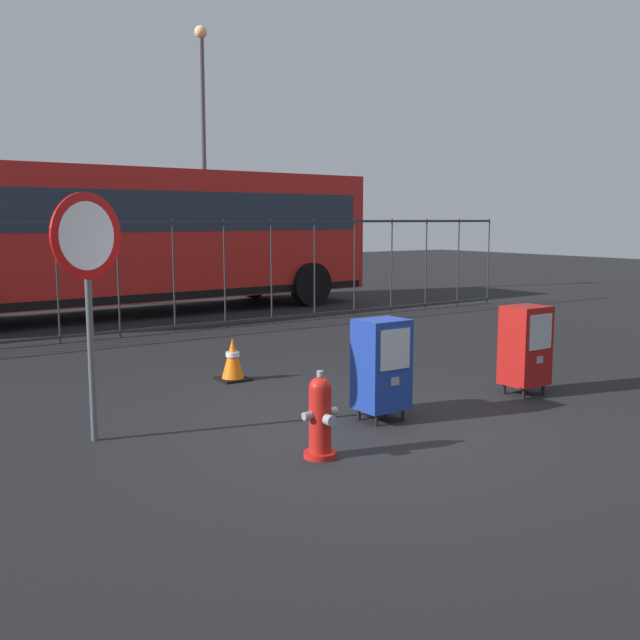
{
  "coord_description": "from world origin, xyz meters",
  "views": [
    {
      "loc": [
        -4.24,
        -5.33,
        2.0
      ],
      "look_at": [
        0.3,
        1.2,
        0.9
      ],
      "focal_mm": 41.26,
      "sensor_mm": 36.0,
      "label": 1
    }
  ],
  "objects": [
    {
      "name": "fence_barrier",
      "position": [
        -0.0,
        6.71,
        1.02
      ],
      "size": [
        18.03,
        0.04,
        2.0
      ],
      "color": "#2D2D33",
      "rests_on": "ground_plane"
    },
    {
      "name": "traffic_cone",
      "position": [
        -0.01,
        2.67,
        0.26
      ],
      "size": [
        0.36,
        0.36,
        0.53
      ],
      "color": "black",
      "rests_on": "ground_plane"
    },
    {
      "name": "street_light_near_left",
      "position": [
        4.15,
        11.89,
        3.92
      ],
      "size": [
        0.32,
        0.32,
        6.74
      ],
      "color": "#4C4F54",
      "rests_on": "ground_plane"
    },
    {
      "name": "newspaper_box_primary",
      "position": [
        2.39,
        0.1,
        0.57
      ],
      "size": [
        0.48,
        0.42,
        1.02
      ],
      "color": "black",
      "rests_on": "ground_plane"
    },
    {
      "name": "newspaper_box_secondary",
      "position": [
        0.33,
        0.18,
        0.57
      ],
      "size": [
        0.48,
        0.42,
        1.02
      ],
      "color": "black",
      "rests_on": "ground_plane"
    },
    {
      "name": "stop_sign",
      "position": [
        -2.24,
        1.13,
        1.6
      ],
      "size": [
        0.71,
        0.31,
        2.23
      ],
      "color": "#4C4F54",
      "rests_on": "ground_plane"
    },
    {
      "name": "ground_plane",
      "position": [
        0.0,
        0.0,
        0.0
      ],
      "size": [
        60.0,
        60.0,
        0.0
      ],
      "primitive_type": "plane",
      "color": "black"
    },
    {
      "name": "fire_hydrant",
      "position": [
        -0.83,
        -0.42,
        0.35
      ],
      "size": [
        0.33,
        0.32,
        0.75
      ],
      "color": "red",
      "rests_on": "ground_plane"
    },
    {
      "name": "bus_near",
      "position": [
        1.48,
        9.71,
        1.71
      ],
      "size": [
        10.61,
        3.18,
        3.0
      ],
      "rotation": [
        0.0,
        0.0,
        0.05
      ],
      "color": "red",
      "rests_on": "ground_plane"
    }
  ]
}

